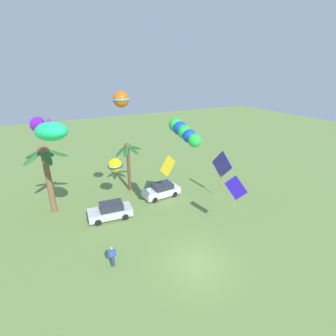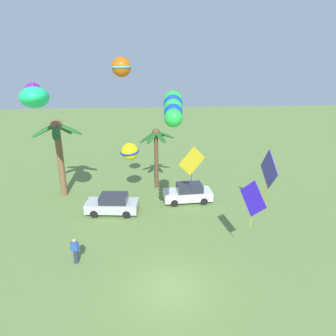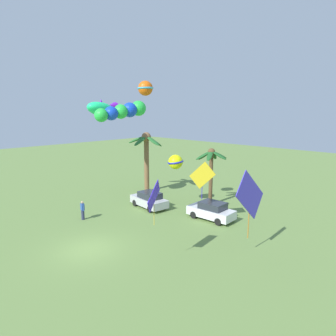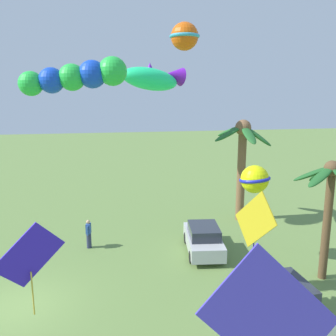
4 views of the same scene
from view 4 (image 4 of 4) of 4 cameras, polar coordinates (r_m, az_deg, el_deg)
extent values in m
plane|color=olive|center=(16.75, -22.14, -19.28)|extent=(120.00, 120.00, 0.00)
cylinder|color=brown|center=(18.02, 23.34, -8.07)|extent=(0.36, 0.36, 5.14)
ellipsoid|color=#1E5623|center=(17.97, 22.53, -0.84)|extent=(1.57, 0.63, 1.15)
ellipsoid|color=#1E5623|center=(17.37, 21.43, -0.81)|extent=(1.24, 1.66, 0.95)
ellipsoid|color=#1E5623|center=(16.74, 22.58, -1.23)|extent=(1.15, 1.71, 0.87)
sphere|color=brown|center=(17.35, 24.05, -0.06)|extent=(0.69, 0.69, 0.69)
cylinder|color=brown|center=(24.33, 11.24, -1.02)|extent=(0.54, 0.54, 6.10)
ellipsoid|color=#236028|center=(22.96, 12.37, 5.08)|extent=(2.08, 0.62, 1.14)
ellipsoid|color=#236028|center=(23.84, 13.62, 4.87)|extent=(1.37, 2.00, 1.45)
ellipsoid|color=#236028|center=(24.79, 12.21, 5.53)|extent=(1.98, 1.77, 1.19)
ellipsoid|color=#236028|center=(24.46, 9.61, 5.69)|extent=(2.09, 1.66, 1.07)
ellipsoid|color=#236028|center=(23.37, 9.45, 5.31)|extent=(0.98, 2.15, 1.15)
sphere|color=brown|center=(23.84, 11.54, 6.14)|extent=(1.02, 1.02, 1.02)
cube|color=#BCBCC1|center=(19.96, 5.46, -11.20)|extent=(4.06, 2.11, 0.70)
cube|color=#282D38|center=(19.58, 5.57, -9.68)|extent=(2.18, 1.70, 0.56)
cylinder|color=black|center=(21.08, 2.80, -10.74)|extent=(0.62, 0.24, 0.60)
cylinder|color=black|center=(21.30, 7.05, -10.57)|extent=(0.62, 0.24, 0.60)
cylinder|color=black|center=(18.89, 3.61, -13.57)|extent=(0.62, 0.24, 0.60)
cylinder|color=black|center=(19.14, 8.39, -13.34)|extent=(0.62, 0.24, 0.60)
cube|color=silver|center=(15.49, 17.48, -19.08)|extent=(3.99, 1.91, 0.70)
cube|color=#282D38|center=(15.07, 17.93, -17.29)|extent=(2.11, 1.61, 0.56)
cylinder|color=black|center=(16.22, 12.64, -18.49)|extent=(0.61, 0.21, 0.60)
cylinder|color=black|center=(16.89, 17.68, -17.48)|extent=(0.61, 0.21, 0.60)
cylinder|color=black|center=(14.44, 17.07, -22.99)|extent=(0.61, 0.21, 0.60)
cylinder|color=black|center=(15.19, 22.59, -21.51)|extent=(0.61, 0.21, 0.60)
cylinder|color=#2D3351|center=(20.87, -12.12, -10.89)|extent=(0.26, 0.26, 0.84)
cube|color=#2D519E|center=(20.61, -12.21, -9.13)|extent=(0.41, 0.29, 0.54)
sphere|color=tan|center=(20.48, -12.26, -8.15)|extent=(0.21, 0.21, 0.21)
cylinder|color=#2D519E|center=(20.42, -12.33, -9.49)|extent=(0.09, 0.09, 0.52)
cylinder|color=#2D519E|center=(20.84, -12.07, -9.03)|extent=(0.09, 0.09, 0.52)
sphere|color=#E3EE0E|center=(18.21, 13.26, -1.69)|extent=(1.36, 1.36, 1.36)
torus|color=#1D24B7|center=(18.21, 13.26, -1.69)|extent=(2.12, 2.12, 0.36)
sphere|color=green|center=(13.50, -8.57, 14.59)|extent=(1.02, 1.02, 1.02)
sphere|color=blue|center=(13.56, -11.63, 14.02)|extent=(0.98, 0.98, 0.98)
sphere|color=green|center=(13.66, -14.64, 13.41)|extent=(0.94, 0.94, 0.94)
sphere|color=blue|center=(13.79, -17.59, 12.78)|extent=(0.90, 0.90, 0.90)
sphere|color=green|center=(13.96, -20.45, 12.13)|extent=(0.86, 0.86, 0.86)
cube|color=#321CCE|center=(10.55, -20.63, -12.53)|extent=(0.90, 1.74, 1.89)
cylinder|color=gold|center=(11.04, -20.19, -17.74)|extent=(0.04, 0.04, 1.26)
sphere|color=#E75C0F|center=(16.90, 2.58, 19.67)|extent=(1.20, 1.20, 1.20)
torus|color=#39AACE|center=(16.90, 2.58, 19.67)|extent=(1.36, 1.36, 0.18)
cube|color=gold|center=(13.44, 13.30, -7.78)|extent=(2.09, 0.69, 2.17)
cylinder|color=#3316D6|center=(13.91, 13.05, -12.59)|extent=(0.05, 0.05, 1.42)
ellipsoid|color=#1DEF84|center=(21.68, -2.81, 13.57)|extent=(2.77, 3.94, 1.74)
cone|color=purple|center=(22.40, 0.86, 14.12)|extent=(1.43, 1.52, 1.24)
cone|color=purple|center=(21.70, -2.82, 15.05)|extent=(0.87, 0.87, 0.70)
cube|color=#4337C2|center=(8.57, 15.48, -21.32)|extent=(0.50, 3.20, 3.16)
camera|label=1|loc=(27.38, -45.91, 17.82)|focal=27.02mm
camera|label=2|loc=(22.65, -59.43, 13.66)|focal=33.30mm
camera|label=3|loc=(13.50, -111.11, -2.15)|focal=32.43mm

